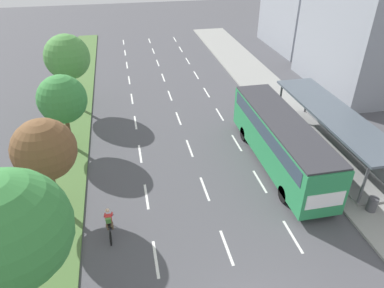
% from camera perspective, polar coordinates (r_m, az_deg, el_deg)
% --- Properties ---
extents(median_strip, '(2.60, 52.00, 0.12)m').
position_cam_1_polar(median_strip, '(30.04, -18.46, 3.64)').
color(median_strip, '#4C7038').
rests_on(median_strip, ground).
extents(sidewalk_right, '(4.50, 52.00, 0.15)m').
position_cam_1_polar(sidewalk_right, '(32.60, 13.74, 6.71)').
color(sidewalk_right, gray).
rests_on(sidewalk_right, ground).
extents(lane_divider_left, '(0.14, 48.51, 0.01)m').
position_cam_1_polar(lane_divider_left, '(28.67, -9.13, 3.46)').
color(lane_divider_left, white).
rests_on(lane_divider_left, ground).
extents(lane_divider_center, '(0.14, 48.51, 0.01)m').
position_cam_1_polar(lane_divider_center, '(28.96, -2.21, 4.17)').
color(lane_divider_center, white).
rests_on(lane_divider_center, ground).
extents(lane_divider_right, '(0.14, 48.51, 0.01)m').
position_cam_1_polar(lane_divider_right, '(29.66, 4.49, 4.80)').
color(lane_divider_right, white).
rests_on(lane_divider_right, ground).
extents(bus_shelter, '(2.90, 11.94, 2.86)m').
position_cam_1_polar(bus_shelter, '(25.66, 22.05, 2.50)').
color(bus_shelter, gray).
rests_on(bus_shelter, sidewalk_right).
extents(bus, '(2.54, 11.29, 3.37)m').
position_cam_1_polar(bus, '(22.94, 14.13, 1.03)').
color(bus, '#28844C').
rests_on(bus, ground).
extents(cyclist, '(0.46, 1.82, 1.71)m').
position_cam_1_polar(cyclist, '(18.50, -13.19, -12.50)').
color(cyclist, black).
rests_on(cyclist, ground).
extents(median_tree_nearest, '(4.23, 4.23, 6.89)m').
position_cam_1_polar(median_tree_nearest, '(13.46, -27.50, -12.34)').
color(median_tree_nearest, brown).
rests_on(median_tree_nearest, median_strip).
extents(median_tree_second, '(3.19, 3.19, 5.46)m').
position_cam_1_polar(median_tree_second, '(19.01, -22.76, -0.88)').
color(median_tree_second, brown).
rests_on(median_tree_second, median_strip).
extents(median_tree_third, '(3.22, 3.22, 5.28)m').
position_cam_1_polar(median_tree_third, '(24.73, -20.25, 6.79)').
color(median_tree_third, brown).
rests_on(median_tree_third, median_strip).
extents(median_tree_fourth, '(3.59, 3.59, 6.22)m').
position_cam_1_polar(median_tree_fourth, '(30.50, -19.53, 13.07)').
color(median_tree_fourth, brown).
rests_on(median_tree_fourth, median_strip).
extents(trash_bin, '(0.52, 0.52, 0.85)m').
position_cam_1_polar(trash_bin, '(21.77, 27.13, -8.65)').
color(trash_bin, '#4C4C51').
rests_on(trash_bin, sidewalk_right).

